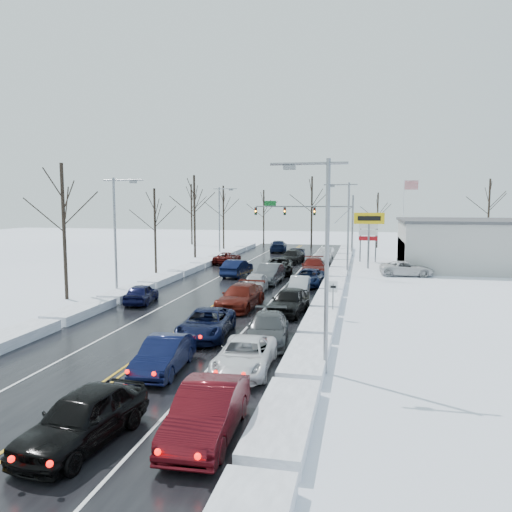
% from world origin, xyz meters
% --- Properties ---
extents(ground, '(160.00, 160.00, 0.00)m').
position_xyz_m(ground, '(0.00, 0.00, 0.00)').
color(ground, white).
rests_on(ground, ground).
extents(road_surface, '(14.00, 84.00, 0.01)m').
position_xyz_m(road_surface, '(0.00, 2.00, 0.01)').
color(road_surface, black).
rests_on(road_surface, ground).
extents(snow_bank_left, '(1.83, 72.00, 0.58)m').
position_xyz_m(snow_bank_left, '(-7.60, 2.00, 0.00)').
color(snow_bank_left, white).
rests_on(snow_bank_left, ground).
extents(snow_bank_right, '(1.83, 72.00, 0.58)m').
position_xyz_m(snow_bank_right, '(7.60, 2.00, 0.00)').
color(snow_bank_right, white).
rests_on(snow_bank_right, ground).
extents(traffic_signal_mast, '(13.28, 0.39, 8.00)m').
position_xyz_m(traffic_signal_mast, '(3.45, 27.99, 5.48)').
color(traffic_signal_mast, slate).
rests_on(traffic_signal_mast, ground).
extents(tires_plus_sign, '(3.20, 0.34, 6.00)m').
position_xyz_m(tires_plus_sign, '(10.50, 15.99, 4.99)').
color(tires_plus_sign, slate).
rests_on(tires_plus_sign, ground).
extents(used_vehicles_sign, '(2.20, 0.22, 4.65)m').
position_xyz_m(used_vehicles_sign, '(10.50, 22.00, 3.32)').
color(used_vehicles_sign, slate).
rests_on(used_vehicles_sign, ground).
extents(speed_limit_sign, '(0.55, 0.09, 2.35)m').
position_xyz_m(speed_limit_sign, '(8.20, -8.00, 1.63)').
color(speed_limit_sign, slate).
rests_on(speed_limit_sign, ground).
extents(flagpole, '(1.87, 1.20, 10.00)m').
position_xyz_m(flagpole, '(15.17, 30.00, 5.93)').
color(flagpole, silver).
rests_on(flagpole, ground).
extents(dealership_building, '(20.40, 12.40, 5.30)m').
position_xyz_m(dealership_building, '(23.98, 18.00, 2.66)').
color(dealership_building, '#A2A29E').
rests_on(dealership_building, ground).
extents(streetlight_se, '(3.20, 0.25, 9.00)m').
position_xyz_m(streetlight_se, '(8.30, -18.00, 5.31)').
color(streetlight_se, slate).
rests_on(streetlight_se, ground).
extents(streetlight_ne, '(3.20, 0.25, 9.00)m').
position_xyz_m(streetlight_ne, '(8.30, 10.00, 5.31)').
color(streetlight_ne, slate).
rests_on(streetlight_ne, ground).
extents(streetlight_sw, '(3.20, 0.25, 9.00)m').
position_xyz_m(streetlight_sw, '(-8.30, -4.00, 5.31)').
color(streetlight_sw, slate).
rests_on(streetlight_sw, ground).
extents(streetlight_nw, '(3.20, 0.25, 9.00)m').
position_xyz_m(streetlight_nw, '(-8.30, 24.00, 5.31)').
color(streetlight_nw, slate).
rests_on(streetlight_nw, ground).
extents(tree_left_b, '(4.00, 4.00, 10.00)m').
position_xyz_m(tree_left_b, '(-11.50, -6.00, 6.99)').
color(tree_left_b, '#2D231C').
rests_on(tree_left_b, ground).
extents(tree_left_c, '(3.40, 3.40, 8.50)m').
position_xyz_m(tree_left_c, '(-10.50, 8.00, 5.94)').
color(tree_left_c, '#2D231C').
rests_on(tree_left_c, ground).
extents(tree_left_d, '(4.20, 4.20, 10.50)m').
position_xyz_m(tree_left_d, '(-11.20, 22.00, 7.33)').
color(tree_left_d, '#2D231C').
rests_on(tree_left_d, ground).
extents(tree_left_e, '(3.80, 3.80, 9.50)m').
position_xyz_m(tree_left_e, '(-10.80, 34.00, 6.64)').
color(tree_left_e, '#2D231C').
rests_on(tree_left_e, ground).
extents(tree_far_a, '(4.00, 4.00, 10.00)m').
position_xyz_m(tree_far_a, '(-18.00, 40.00, 6.99)').
color(tree_far_a, '#2D231C').
rests_on(tree_far_a, ground).
extents(tree_far_b, '(3.60, 3.60, 9.00)m').
position_xyz_m(tree_far_b, '(-6.00, 41.00, 6.29)').
color(tree_far_b, '#2D231C').
rests_on(tree_far_b, ground).
extents(tree_far_c, '(4.40, 4.40, 11.00)m').
position_xyz_m(tree_far_c, '(2.00, 39.00, 7.68)').
color(tree_far_c, '#2D231C').
rests_on(tree_far_c, ground).
extents(tree_far_d, '(3.40, 3.40, 8.50)m').
position_xyz_m(tree_far_d, '(12.00, 40.50, 5.94)').
color(tree_far_d, '#2D231C').
rests_on(tree_far_d, ground).
extents(tree_far_e, '(4.20, 4.20, 10.50)m').
position_xyz_m(tree_far_e, '(28.00, 41.00, 7.33)').
color(tree_far_e, '#2D231C').
rests_on(tree_far_e, ground).
extents(queued_car_0, '(2.54, 5.08, 1.66)m').
position_xyz_m(queued_car_0, '(1.88, -25.79, 0.00)').
color(queued_car_0, black).
rests_on(queued_car_0, ground).
extents(queued_car_1, '(1.81, 4.59, 1.49)m').
position_xyz_m(queued_car_1, '(1.75, -19.31, 0.00)').
color(queued_car_1, black).
rests_on(queued_car_1, ground).
extents(queued_car_2, '(2.83, 5.47, 1.47)m').
position_xyz_m(queued_car_2, '(1.82, -13.65, 0.00)').
color(queued_car_2, black).
rests_on(queued_car_2, ground).
extents(queued_car_3, '(2.71, 5.74, 1.62)m').
position_xyz_m(queued_car_3, '(1.90, -6.38, 0.00)').
color(queued_car_3, '#4C100A').
rests_on(queued_car_3, ground).
extents(queued_car_4, '(2.01, 4.50, 1.50)m').
position_xyz_m(queued_car_4, '(1.58, -0.37, 0.00)').
color(queued_car_4, '#BABBBD').
rests_on(queued_car_4, ground).
extents(queued_car_5, '(2.04, 5.27, 1.71)m').
position_xyz_m(queued_car_5, '(1.89, 4.23, 0.00)').
color(queued_car_5, '#3F4244').
rests_on(queued_car_5, ground).
extents(queued_car_6, '(3.34, 5.96, 1.57)m').
position_xyz_m(queued_car_6, '(1.82, 9.93, 0.00)').
color(queued_car_6, black).
rests_on(queued_car_6, ground).
extents(queued_car_7, '(2.82, 5.51, 1.53)m').
position_xyz_m(queued_car_7, '(1.84, 18.65, 0.00)').
color(queued_car_7, black).
rests_on(queued_car_7, ground).
extents(queued_car_8, '(2.04, 4.53, 1.51)m').
position_xyz_m(queued_car_8, '(1.82, 22.39, 0.00)').
color(queued_car_8, black).
rests_on(queued_car_8, ground).
extents(queued_car_9, '(1.92, 5.06, 1.65)m').
position_xyz_m(queued_car_9, '(5.37, -24.57, 0.00)').
color(queued_car_9, '#4A0910').
rests_on(queued_car_9, ground).
extents(queued_car_10, '(2.50, 5.05, 1.38)m').
position_xyz_m(queued_car_10, '(5.09, -18.46, 0.00)').
color(queued_car_10, white).
rests_on(queued_car_10, ground).
extents(queued_car_11, '(2.59, 5.29, 1.48)m').
position_xyz_m(queued_car_11, '(5.24, -14.06, 0.00)').
color(queued_car_11, '#3C3E40').
rests_on(queued_car_11, ground).
extents(queued_car_12, '(2.49, 5.12, 1.68)m').
position_xyz_m(queued_car_12, '(5.37, -7.30, 0.00)').
color(queued_car_12, black).
rests_on(queued_car_12, ground).
extents(queued_car_13, '(1.61, 4.21, 1.37)m').
position_xyz_m(queued_car_13, '(5.15, -0.34, 0.00)').
color(queued_car_13, '#A2A5AA').
rests_on(queued_car_13, ground).
extents(queued_car_14, '(2.63, 5.17, 1.40)m').
position_xyz_m(queued_car_14, '(5.43, 3.80, 0.00)').
color(queued_car_14, '#0B1433').
rests_on(queued_car_14, ground).
extents(queued_car_15, '(2.88, 5.95, 1.67)m').
position_xyz_m(queued_car_15, '(5.25, 9.87, 0.00)').
color(queued_car_15, '#4F0E0A').
rests_on(queued_car_15, ground).
extents(queued_car_16, '(2.30, 5.02, 1.67)m').
position_xyz_m(queued_car_16, '(5.33, 17.71, 0.00)').
color(queued_car_16, silver).
rests_on(queued_car_16, ground).
extents(queued_car_17, '(1.77, 4.38, 1.42)m').
position_xyz_m(queued_car_17, '(5.39, 24.13, 0.00)').
color(queued_car_17, '#9B9DA2').
rests_on(queued_car_17, ground).
extents(oncoming_car_0, '(2.18, 5.07, 1.62)m').
position_xyz_m(oncoming_car_0, '(-1.93, 7.57, 0.00)').
color(oncoming_car_0, black).
rests_on(oncoming_car_0, ground).
extents(oncoming_car_1, '(2.46, 4.97, 1.36)m').
position_xyz_m(oncoming_car_1, '(-5.39, 16.60, 0.00)').
color(oncoming_car_1, '#440B09').
rests_on(oncoming_car_1, ground).
extents(oncoming_car_2, '(3.08, 5.96, 1.65)m').
position_xyz_m(oncoming_car_2, '(-1.84, 30.87, 0.00)').
color(oncoming_car_2, black).
rests_on(oncoming_car_2, ground).
extents(oncoming_car_3, '(2.20, 4.31, 1.40)m').
position_xyz_m(oncoming_car_3, '(-5.43, -6.22, 0.00)').
color(oncoming_car_3, black).
rests_on(oncoming_car_3, ground).
extents(parked_car_0, '(5.22, 2.60, 1.42)m').
position_xyz_m(parked_car_0, '(14.13, 11.35, 0.00)').
color(parked_car_0, silver).
rests_on(parked_car_0, ground).
extents(parked_car_1, '(2.20, 4.98, 1.42)m').
position_xyz_m(parked_car_1, '(16.85, 15.16, 0.00)').
color(parked_car_1, black).
rests_on(parked_car_1, ground).
extents(parked_car_2, '(2.10, 4.18, 1.37)m').
position_xyz_m(parked_car_2, '(14.91, 21.61, 0.00)').
color(parked_car_2, black).
rests_on(parked_car_2, ground).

